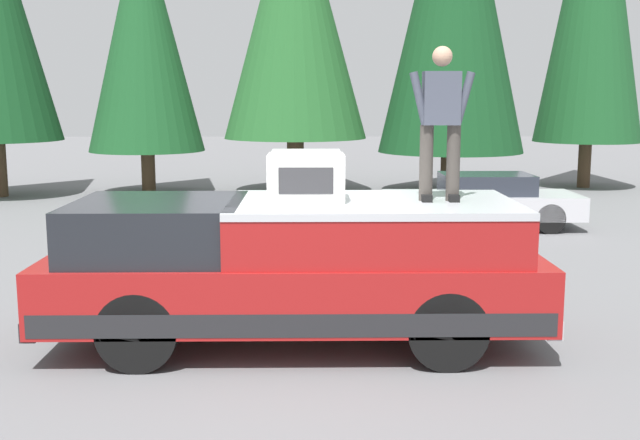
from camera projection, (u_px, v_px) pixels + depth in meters
The scene contains 7 objects.
ground_plane at pixel (279, 351), 8.53m from camera, with size 90.00×90.00×0.00m, color slate.
pickup_truck at pixel (295, 269), 8.67m from camera, with size 2.01×5.54×1.65m.
compressor_unit at pixel (306, 176), 8.50m from camera, with size 0.65×0.84×0.56m.
person_on_truck_bed at pixel (441, 119), 8.42m from camera, with size 0.29×0.72×1.69m.
parked_car_silver at pixel (482, 201), 16.39m from camera, with size 1.64×4.10×1.16m.
conifer_center_left at pixel (295, 8), 21.67m from camera, with size 4.11×4.11×8.96m.
conifer_center_right at pixel (143, 32), 21.58m from camera, with size 3.29×3.29×7.94m.
Camera 1 is at (-8.19, -0.34, 2.81)m, focal length 43.06 mm.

